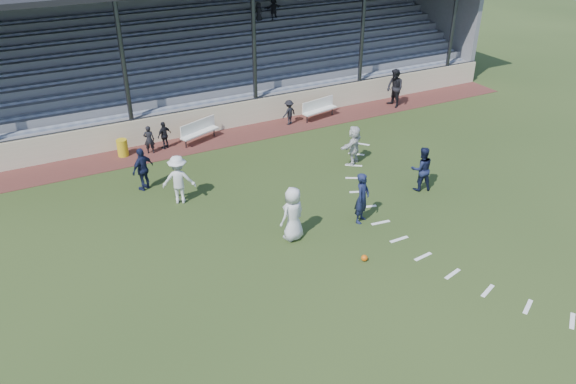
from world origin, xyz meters
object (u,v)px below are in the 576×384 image
(football, at_px, (364,258))
(player_navy_lead, at_px, (362,198))
(player_white_lead, at_px, (293,214))
(trash_bin, at_px, (122,148))
(official, at_px, (395,88))
(bench_left, at_px, (199,129))
(bench_right, at_px, (319,107))

(football, relative_size, player_navy_lead, 0.11)
(player_white_lead, bearing_deg, football, 106.14)
(player_white_lead, height_order, player_navy_lead, player_white_lead)
(trash_bin, relative_size, player_navy_lead, 0.40)
(football, relative_size, official, 0.10)
(bench_left, height_order, football, bench_left)
(football, relative_size, player_white_lead, 0.11)
(bench_left, distance_m, official, 10.59)
(trash_bin, bearing_deg, official, -1.86)
(player_navy_lead, bearing_deg, bench_left, 72.66)
(bench_right, distance_m, player_white_lead, 10.91)
(bench_left, bearing_deg, official, -24.59)
(trash_bin, bearing_deg, bench_left, -0.32)
(player_navy_lead, relative_size, official, 0.93)
(bench_left, xyz_separation_m, trash_bin, (-3.45, 0.02, -0.19))
(bench_left, xyz_separation_m, bench_right, (6.26, -0.04, 0.00))
(bench_left, relative_size, player_navy_lead, 1.09)
(bench_left, bearing_deg, football, -104.91)
(bench_right, distance_m, football, 12.13)
(bench_left, distance_m, player_navy_lead, 9.52)
(bench_left, relative_size, player_white_lead, 1.06)
(bench_right, xyz_separation_m, player_navy_lead, (-3.60, -9.10, 0.34))
(trash_bin, height_order, official, official)
(player_white_lead, bearing_deg, bench_right, -141.32)
(bench_left, distance_m, bench_right, 6.26)
(player_white_lead, height_order, official, official)
(bench_left, relative_size, trash_bin, 2.70)
(bench_right, bearing_deg, player_white_lead, -137.08)
(player_navy_lead, bearing_deg, official, 14.18)
(official, bearing_deg, player_white_lead, -53.24)
(bench_left, xyz_separation_m, player_white_lead, (0.04, -9.00, 0.36))
(football, xyz_separation_m, official, (9.14, 10.72, 0.90))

